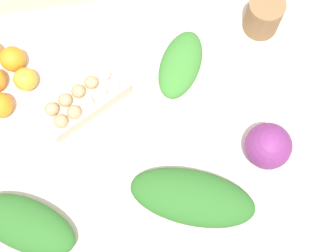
{
  "coord_description": "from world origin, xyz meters",
  "views": [
    {
      "loc": [
        0.07,
        0.42,
        2.15
      ],
      "look_at": [
        0.0,
        0.0,
        0.75
      ],
      "focal_mm": 50.0,
      "sensor_mm": 36.0,
      "label": 1
    }
  ],
  "objects": [
    {
      "name": "cabbage_purple",
      "position": [
        -0.28,
        0.13,
        0.8
      ],
      "size": [
        0.14,
        0.14,
        0.14
      ],
      "primitive_type": "sphere",
      "color": "#7A2D75",
      "rests_on": "dining_table"
    },
    {
      "name": "greens_bunch_beet_tops",
      "position": [
        -0.07,
        -0.19,
        0.76
      ],
      "size": [
        0.23,
        0.27,
        0.07
      ],
      "primitive_type": "ellipsoid",
      "rotation": [
        0.0,
        0.0,
        1.09
      ],
      "color": "#3D8433",
      "rests_on": "dining_table"
    },
    {
      "name": "orange_0",
      "position": [
        0.42,
        -0.22,
        0.77
      ],
      "size": [
        0.08,
        0.08,
        0.08
      ],
      "primitive_type": "sphere",
      "color": "#F9A833",
      "rests_on": "dining_table"
    },
    {
      "name": "greens_bunch_chard",
      "position": [
        -0.03,
        0.24,
        0.77
      ],
      "size": [
        0.41,
        0.29,
        0.09
      ],
      "primitive_type": "ellipsoid",
      "rotation": [
        0.0,
        0.0,
        2.77
      ],
      "color": "#2D6B28",
      "rests_on": "dining_table"
    },
    {
      "name": "greens_bunch_dandelion",
      "position": [
        0.46,
        0.23,
        0.77
      ],
      "size": [
        0.34,
        0.29,
        0.09
      ],
      "primitive_type": "ellipsoid",
      "rotation": [
        0.0,
        0.0,
        5.73
      ],
      "color": "#2D6B28",
      "rests_on": "dining_table"
    },
    {
      "name": "paper_bag",
      "position": [
        -0.37,
        -0.31,
        0.8
      ],
      "size": [
        0.12,
        0.12,
        0.14
      ],
      "primitive_type": "cylinder",
      "color": "olive",
      "rests_on": "dining_table"
    },
    {
      "name": "egg_carton",
      "position": [
        0.25,
        -0.12,
        0.77
      ],
      "size": [
        0.3,
        0.23,
        0.09
      ],
      "rotation": [
        0.0,
        0.0,
        3.63
      ],
      "color": "beige",
      "rests_on": "dining_table"
    },
    {
      "name": "ground_plane",
      "position": [
        0.0,
        0.0,
        0.0
      ],
      "size": [
        8.0,
        8.0,
        0.0
      ],
      "primitive_type": "plane",
      "color": "#C6B289"
    },
    {
      "name": "dining_table",
      "position": [
        0.0,
        0.0,
        0.64
      ],
      "size": [
        1.43,
        0.98,
        0.73
      ],
      "color": "silver",
      "rests_on": "ground_plane"
    },
    {
      "name": "orange_3",
      "position": [
        0.46,
        -0.3,
        0.77
      ],
      "size": [
        0.08,
        0.08,
        0.08
      ],
      "primitive_type": "sphere",
      "color": "orange",
      "rests_on": "dining_table"
    }
  ]
}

